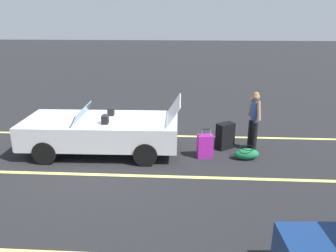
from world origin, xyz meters
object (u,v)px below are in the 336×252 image
object	(u,v)px
suitcase_large_black	(225,136)
duffel_bag	(247,154)
suitcase_medium_bright	(205,146)
suitcase_small_carryon	(227,132)
traveler_person	(254,118)
convertible_car	(94,131)

from	to	relation	value
suitcase_large_black	duffel_bag	size ratio (longest dim) A/B	1.12
suitcase_large_black	suitcase_medium_bright	bearing A→B (deg)	102.11
suitcase_large_black	suitcase_medium_bright	distance (m)	0.88
suitcase_medium_bright	suitcase_small_carryon	xyz separation A→B (m)	(-0.73, -1.34, -0.06)
suitcase_small_carryon	traveler_person	bearing A→B (deg)	-123.91
convertible_car	suitcase_medium_bright	xyz separation A→B (m)	(-2.99, 0.20, -0.28)
duffel_bag	traveler_person	bearing A→B (deg)	-110.18
suitcase_large_black	suitcase_small_carryon	size ratio (longest dim) A/B	1.48
suitcase_small_carryon	duffel_bag	world-z (taller)	suitcase_small_carryon
suitcase_medium_bright	suitcase_large_black	bearing A→B (deg)	-52.33
convertible_car	suitcase_small_carryon	size ratio (longest dim) A/B	8.51
suitcase_medium_bright	suitcase_small_carryon	world-z (taller)	suitcase_medium_bright
convertible_car	suitcase_small_carryon	distance (m)	3.91
convertible_car	traveler_person	xyz separation A→B (m)	(-4.33, -0.41, 0.34)
suitcase_large_black	suitcase_small_carryon	world-z (taller)	suitcase_large_black
suitcase_medium_bright	convertible_car	bearing A→B (deg)	76.15
duffel_bag	suitcase_large_black	bearing A→B (deg)	-55.84
convertible_car	suitcase_small_carryon	xyz separation A→B (m)	(-3.72, -1.14, -0.34)
suitcase_medium_bright	traveler_person	world-z (taller)	traveler_person
duffel_bag	convertible_car	bearing A→B (deg)	-4.01
suitcase_medium_bright	suitcase_small_carryon	bearing A→B (deg)	-38.74
convertible_car	suitcase_medium_bright	distance (m)	3.01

